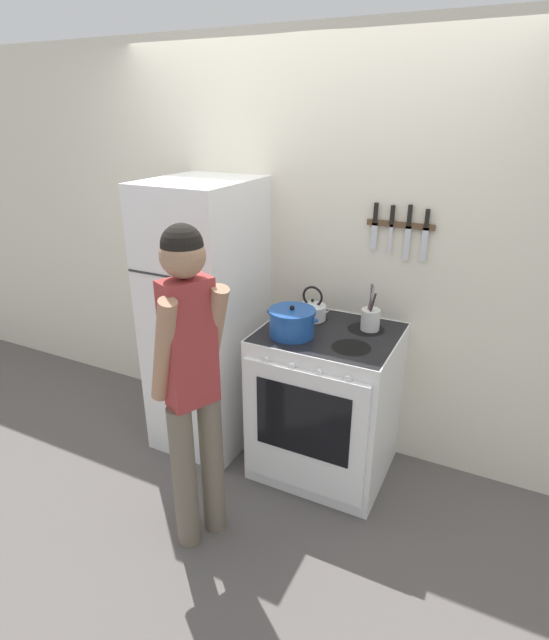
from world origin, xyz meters
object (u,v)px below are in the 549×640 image
refrigerator (207,319)px  tea_kettle (313,310)px  person (192,377)px  stove_range (324,403)px  utensil_jar (370,318)px  dutch_oven_pot (292,322)px

refrigerator → tea_kettle: refrigerator is taller
tea_kettle → person: bearing=-102.8°
refrigerator → person: bearing=-60.5°
stove_range → utensil_jar: (0.19, 0.17, 0.53)m
tea_kettle → dutch_oven_pot: bearing=-93.0°
dutch_oven_pot → tea_kettle: 0.27m
stove_range → utensil_jar: utensil_jar is taller
stove_range → dutch_oven_pot: 0.58m
refrigerator → stove_range: 0.92m
stove_range → person: size_ratio=0.56×
stove_range → tea_kettle: tea_kettle is taller
refrigerator → person: (0.45, -0.80, 0.09)m
stove_range → refrigerator: bearing=179.0°
dutch_oven_pot → refrigerator: bearing=169.5°
tea_kettle → utensil_jar: bearing=0.9°
refrigerator → utensil_jar: (1.03, 0.15, 0.14)m
dutch_oven_pot → utensil_jar: bearing=36.5°
refrigerator → utensil_jar: 1.05m
stove_range → utensil_jar: 0.59m
utensil_jar → person: 1.11m
stove_range → dutch_oven_pot: bearing=-148.7°
person → utensil_jar: bearing=-6.1°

